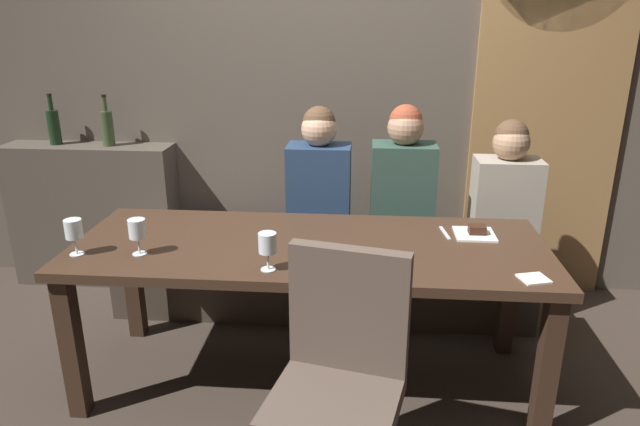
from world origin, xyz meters
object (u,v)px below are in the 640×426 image
banquette_bench (321,278)px  wine_glass_end_left (74,231)px  wine_bottle_dark_red (54,126)px  fork_on_table (445,233)px  chair_near_side (340,369)px  diner_redhead (319,181)px  diner_far_end (506,191)px  dining_table (309,261)px  wine_glass_end_right (137,230)px  wine_glass_far_right (268,245)px  dessert_plate (475,232)px  wine_bottle_pale_label (107,127)px  diner_bearded (403,182)px

banquette_bench → wine_glass_end_left: size_ratio=15.24×
wine_bottle_dark_red → fork_on_table: wine_bottle_dark_red is taller
chair_near_side → diner_redhead: diner_redhead is taller
diner_far_end → fork_on_table: bearing=-127.7°
diner_far_end → dining_table: bearing=-146.3°
dining_table → fork_on_table: fork_on_table is taller
wine_glass_end_right → chair_near_side: bearing=-30.1°
wine_bottle_dark_red → wine_glass_far_right: (1.61, -1.35, -0.22)m
dessert_plate → wine_glass_end_left: bearing=-168.0°
wine_bottle_dark_red → wine_glass_far_right: 2.12m
diner_redhead → wine_glass_far_right: (-0.13, -1.01, 0.01)m
wine_glass_far_right → dessert_plate: wine_glass_far_right is taller
diner_far_end → wine_bottle_pale_label: (-2.44, 0.34, 0.26)m
wine_glass_end_right → diner_redhead: bearing=50.8°
chair_near_side → wine_glass_end_right: 1.11m
wine_bottle_pale_label → diner_redhead: bearing=-13.5°
wine_glass_end_left → fork_on_table: bearing=13.3°
chair_near_side → dessert_plate: (0.61, 0.89, 0.20)m
dining_table → chair_near_side: (0.18, -0.72, -0.09)m
diner_bearded → diner_redhead: bearing=-179.7°
diner_far_end → wine_glass_far_right: diner_far_end is taller
diner_redhead → wine_bottle_dark_red: wine_bottle_dark_red is taller
diner_redhead → wine_glass_far_right: size_ratio=5.00×
diner_redhead → wine_glass_far_right: bearing=-97.2°
dining_table → diner_redhead: (-0.01, 0.70, 0.19)m
wine_glass_end_right → dessert_plate: size_ratio=0.86×
diner_bearded → wine_glass_end_right: bearing=-143.4°
wine_bottle_pale_label → wine_glass_end_right: (0.65, -1.22, -0.22)m
wine_glass_end_left → banquette_bench: bearing=41.9°
chair_near_side → wine_glass_end_right: bearing=149.9°
wine_bottle_dark_red → dessert_plate: (2.55, -0.88, -0.32)m
banquette_bench → chair_near_side: chair_near_side is taller
wine_bottle_dark_red → dessert_plate: 2.71m
wine_glass_end_right → wine_glass_end_left: same height
diner_far_end → wine_glass_far_right: 1.55m
diner_redhead → diner_bearded: (0.48, 0.00, 0.01)m
banquette_bench → dessert_plate: size_ratio=13.16×
dining_table → diner_bearded: diner_bearded is taller
dining_table → wine_bottle_dark_red: wine_bottle_dark_red is taller
banquette_bench → diner_redhead: 0.61m
dining_table → diner_redhead: size_ratio=2.68×
diner_redhead → wine_glass_far_right: diner_redhead is taller
wine_bottle_dark_red → dessert_plate: wine_bottle_dark_red is taller
chair_near_side → diner_bearded: size_ratio=1.17×
chair_near_side → fork_on_table: size_ratio=5.76×
dining_table → dessert_plate: 0.81m
wine_glass_end_left → dessert_plate: bearing=12.0°
diner_redhead → dessert_plate: diner_redhead is taller
wine_bottle_pale_label → wine_glass_end_left: (0.38, -1.25, -0.22)m
wine_glass_end_left → fork_on_table: (1.66, 0.39, -0.11)m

